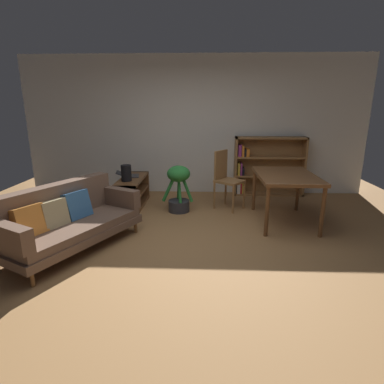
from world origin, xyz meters
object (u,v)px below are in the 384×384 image
Objects in this scene: open_laptop at (129,175)px; dining_table at (286,179)px; fabric_couch at (67,219)px; desk_speaker at (126,173)px; bookshelf at (265,166)px; potted_floor_plant at (179,186)px; dining_chair_near at (226,177)px; media_console at (132,192)px.

open_laptop is 2.71m from dining_table.
desk_speaker is at bearing 75.77° from fabric_couch.
dining_table is at bearing -17.50° from open_laptop.
fabric_couch is at bearing -100.24° from open_laptop.
bookshelf is (2.92, 2.63, 0.18)m from fabric_couch.
bookshelf is at bearing 34.99° from potted_floor_plant.
dining_chair_near is 0.73× the size of bookshelf.
dining_chair_near is at bearing 16.35° from potted_floor_plant.
dining_table reaches higher than open_laptop.
fabric_couch reaches higher than desk_speaker.
potted_floor_plant is 0.84m from dining_chair_near.
fabric_couch is at bearing -160.29° from dining_table.
desk_speaker is at bearing -98.20° from media_console.
bookshelf is at bearing 16.64° from open_laptop.
dining_chair_near is at bearing -132.66° from bookshelf.
potted_floor_plant is 2.02m from bookshelf.
desk_speaker is 2.58m from dining_table.
bookshelf reaches higher than desk_speaker.
dining_chair_near is at bearing -4.91° from open_laptop.
fabric_couch reaches higher than dining_table.
open_laptop is at bearing 175.09° from dining_chair_near.
potted_floor_plant is (0.85, -0.26, 0.19)m from media_console.
dining_table is (2.54, -0.46, 0.02)m from desk_speaker.
media_console is at bearing -57.13° from open_laptop.
bookshelf is at bearing 23.89° from desk_speaker.
dining_chair_near is 1.25m from bookshelf.
dining_table is at bearing 19.71° from fabric_couch.
fabric_couch is at bearing -140.39° from dining_chair_near.
open_laptop is 0.32× the size of bookshelf.
fabric_couch is at bearing -137.94° from bookshelf.
bookshelf reaches higher than potted_floor_plant.
fabric_couch is 3.93m from bookshelf.
dining_chair_near is at bearing 141.95° from dining_table.
fabric_couch is 1.60× the size of media_console.
dining_chair_near is at bearing 6.84° from desk_speaker.
open_laptop is at bearing 97.58° from desk_speaker.
fabric_couch is 1.88× the size of dining_chair_near.
desk_speaker is 0.91m from potted_floor_plant.
media_console is (0.42, 1.74, -0.13)m from fabric_couch.
dining_chair_near reaches higher than desk_speaker.
open_laptop is at bearing 162.50° from dining_table.
potted_floor_plant is 0.79× the size of dining_chair_near.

